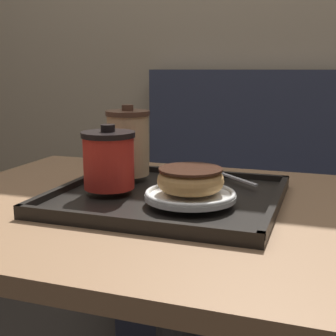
# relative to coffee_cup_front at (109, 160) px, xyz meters

# --- Properties ---
(wall_behind) EXTENTS (8.00, 0.05, 2.40)m
(wall_behind) POSITION_rel_coffee_cup_front_xyz_m (0.13, 1.11, 0.36)
(wall_behind) COLOR tan
(wall_behind) RESTS_ON ground_plane
(booth_bench) EXTENTS (1.36, 0.44, 1.00)m
(booth_bench) POSITION_rel_coffee_cup_front_xyz_m (0.38, 0.88, -0.52)
(booth_bench) COLOR #33384C
(booth_bench) RESTS_ON ground_plane
(cafe_table) EXTENTS (0.98, 0.71, 0.76)m
(cafe_table) POSITION_rel_coffee_cup_front_xyz_m (0.13, 0.01, -0.25)
(cafe_table) COLOR #846042
(cafe_table) RESTS_ON ground_plane
(serving_tray) EXTENTS (0.41, 0.37, 0.02)m
(serving_tray) POSITION_rel_coffee_cup_front_xyz_m (0.11, 0.03, -0.07)
(serving_tray) COLOR black
(serving_tray) RESTS_ON cafe_table
(coffee_cup_front) EXTENTS (0.10, 0.10, 0.12)m
(coffee_cup_front) POSITION_rel_coffee_cup_front_xyz_m (0.00, 0.00, 0.00)
(coffee_cup_front) COLOR red
(coffee_cup_front) RESTS_ON serving_tray
(coffee_cup_rear) EXTENTS (0.09, 0.09, 0.15)m
(coffee_cup_rear) POSITION_rel_coffee_cup_front_xyz_m (-0.01, 0.12, 0.01)
(coffee_cup_rear) COLOR #E0B784
(coffee_cup_rear) RESTS_ON serving_tray
(plate_with_chocolate_donut) EXTENTS (0.16, 0.16, 0.01)m
(plate_with_chocolate_donut) POSITION_rel_coffee_cup_front_xyz_m (0.17, -0.02, -0.05)
(plate_with_chocolate_donut) COLOR white
(plate_with_chocolate_donut) RESTS_ON serving_tray
(donut_chocolate_glazed) EXTENTS (0.12, 0.12, 0.04)m
(donut_chocolate_glazed) POSITION_rel_coffee_cup_front_xyz_m (0.17, -0.02, -0.02)
(donut_chocolate_glazed) COLOR tan
(donut_chocolate_glazed) RESTS_ON plate_with_chocolate_donut
(spoon) EXTENTS (0.12, 0.11, 0.01)m
(spoon) POSITION_rel_coffee_cup_front_xyz_m (0.18, 0.18, -0.05)
(spoon) COLOR silver
(spoon) RESTS_ON serving_tray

